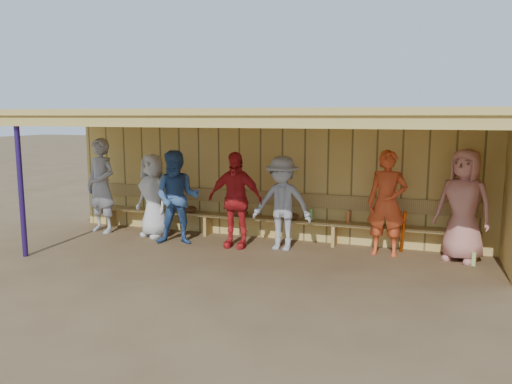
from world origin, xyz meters
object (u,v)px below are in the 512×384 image
bench (269,213)px  player_d (235,200)px  player_a (101,186)px  player_e (282,203)px  player_b (153,196)px  player_c (177,198)px  player_g (387,203)px  player_h (464,205)px

bench → player_d: bearing=-120.4°
player_a → player_e: 3.91m
player_b → bench: (2.25, 0.51, -0.30)m
player_c → bench: 1.79m
player_d → player_e: player_d is taller
player_g → player_h: (1.22, 0.06, 0.02)m
player_e → bench: (-0.44, 0.62, -0.32)m
player_c → player_e: player_c is taller
player_c → player_d: size_ratio=1.00×
player_b → player_c: bearing=-5.3°
player_a → player_c: 1.97m
player_a → player_e: player_a is taller
player_b → player_h: 5.72m
player_d → player_e: (0.87, 0.10, -0.03)m
player_e → player_a: bearing=-178.4°
player_e → bench: size_ratio=0.22×
player_g → player_d: bearing=-171.1°
player_c → player_d: (1.10, 0.15, -0.00)m
player_b → player_g: 4.50m
player_a → player_d: player_a is taller
player_g → bench: (-2.24, 0.37, -0.39)m
player_h → player_d: bearing=-151.1°
player_a → player_e: bearing=11.1°
player_e → player_c: bearing=-169.7°
player_d → player_e: bearing=5.0°
player_d → player_e: size_ratio=1.04×
player_b → bench: bearing=33.9°
player_c → player_b: bearing=137.8°
player_c → player_e: (1.97, 0.26, -0.04)m
player_e → bench: player_e is taller
player_g → bench: bearing=172.0°
player_b → player_g: size_ratio=0.91×
player_c → bench: bearing=14.0°
bench → player_e: bearing=-54.4°
player_h → bench: player_h is taller
player_b → player_e: size_ratio=0.98×
bench → player_c: bearing=-150.2°
player_e → player_g: 1.82m
player_b → player_e: bearing=18.9°
player_c → player_d: 1.11m
player_d → player_h: bearing=4.3°
player_e → player_g: bearing=10.7°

